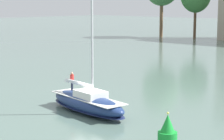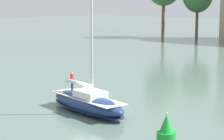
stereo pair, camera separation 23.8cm
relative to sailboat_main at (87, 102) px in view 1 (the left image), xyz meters
The scene contains 3 objects.
ground_plane 0.87m from the sailboat_main, behind, with size 400.00×400.00×0.00m, color slate.
sailboat_main is the anchor object (origin of this frame).
channel_buoy 10.28m from the sailboat_main, 14.22° to the right, with size 1.24×1.24×2.23m.
Camera 1 is at (25.63, -24.41, 9.04)m, focal length 70.00 mm.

